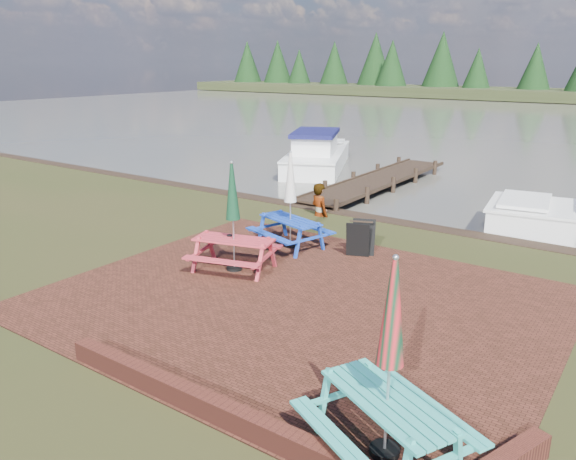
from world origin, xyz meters
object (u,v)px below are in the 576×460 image
Objects in this scene: jetty at (376,181)px; picnic_table_teal at (388,391)px; picnic_table_red at (234,234)px; boat_jetty at (317,156)px; picnic_table_blue at (290,215)px; chalkboard at (361,238)px; person at (320,184)px.

picnic_table_teal is at bearing -63.32° from jetty.
jetty is at bearing 83.06° from picnic_table_red.
boat_jetty is at bearing 98.68° from picnic_table_red.
picnic_table_red is 1.02× the size of picnic_table_blue.
picnic_table_teal reaches higher than chalkboard.
person is at bearing 125.42° from picnic_table_blue.
jetty is 5.02m from person.
chalkboard is at bearing 161.51° from person.
person is at bearing 84.58° from picnic_table_red.
picnic_table_red is 0.34× the size of boat_jetty.
picnic_table_blue is at bearing 159.51° from picnic_table_teal.
person reaches higher than boat_jetty.
picnic_table_red is (-5.18, 3.53, -0.02)m from picnic_table_teal.
picnic_table_teal is 6.78m from chalkboard.
picnic_table_red is at bearing 125.20° from person.
picnic_table_red reaches higher than picnic_table_blue.
picnic_table_teal is at bearing -49.88° from picnic_table_red.
person is (0.62, -4.91, 0.82)m from jetty.
chalkboard is at bearing 37.09° from picnic_table_red.
picnic_table_red is 4.91m from person.
person is at bearing 152.58° from picnic_table_teal.
picnic_table_teal reaches higher than picnic_table_blue.
picnic_table_red is at bearing -75.19° from picnic_table_blue.
person is (-2.64, 2.51, 0.50)m from chalkboard.
picnic_table_teal is 7.51m from picnic_table_blue.
picnic_table_blue is 2.74× the size of chalkboard.
picnic_table_red is 2.95m from chalkboard.
jetty is 4.36m from boat_jetty.
picnic_table_teal is at bearing -30.14° from picnic_table_blue.
picnic_table_blue reaches higher than boat_jetty.
picnic_table_red is 1.98m from picnic_table_blue.
picnic_table_teal is at bearing -81.34° from chalkboard.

